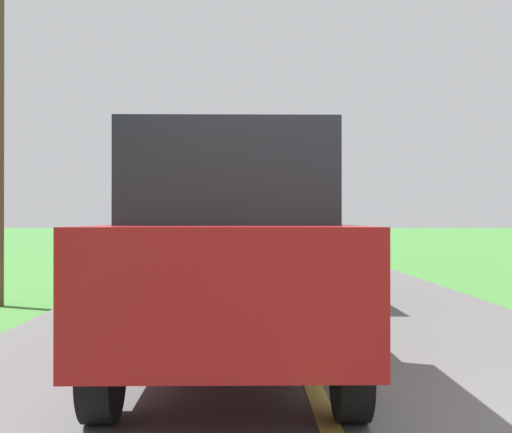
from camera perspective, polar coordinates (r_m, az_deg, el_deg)
centre_line at (r=4.24m, az=6.33°, el=-17.42°), size 0.14×108.00×0.01m
banana_truck_near at (r=12.83m, az=-1.33°, el=0.36°), size 2.38×5.82×2.80m
banana_truck_far at (r=25.61m, az=-1.48°, el=0.05°), size 2.38×5.81×2.80m
following_car at (r=5.40m, az=-2.15°, el=-3.06°), size 1.74×4.10×1.92m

